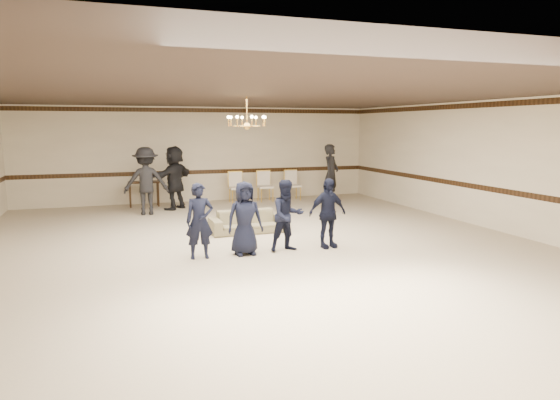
# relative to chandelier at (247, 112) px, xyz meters

# --- Properties ---
(room) EXTENTS (12.01, 14.01, 3.21)m
(room) POSITION_rel_chandelier_xyz_m (0.00, -1.00, -1.28)
(room) COLOR tan
(room) RESTS_ON ground
(chair_rail) EXTENTS (12.00, 0.02, 0.14)m
(chair_rail) POSITION_rel_chandelier_xyz_m (0.00, 5.99, -1.88)
(chair_rail) COLOR #321E0F
(chair_rail) RESTS_ON wall_back
(crown_molding) EXTENTS (12.00, 0.02, 0.14)m
(crown_molding) POSITION_rel_chandelier_xyz_m (0.00, 5.99, 0.21)
(crown_molding) COLOR #321E0F
(crown_molding) RESTS_ON wall_back
(chandelier) EXTENTS (0.94, 0.94, 0.89)m
(chandelier) POSITION_rel_chandelier_xyz_m (0.00, 0.00, 0.00)
(chandelier) COLOR gold
(chandelier) RESTS_ON ceiling
(boy_a) EXTENTS (0.55, 0.37, 1.48)m
(boy_a) POSITION_rel_chandelier_xyz_m (-1.37, -1.50, -2.14)
(boy_a) COLOR black
(boy_a) RESTS_ON floor
(boy_b) EXTENTS (0.74, 0.49, 1.48)m
(boy_b) POSITION_rel_chandelier_xyz_m (-0.47, -1.50, -2.14)
(boy_b) COLOR black
(boy_b) RESTS_ON floor
(boy_c) EXTENTS (0.77, 0.63, 1.48)m
(boy_c) POSITION_rel_chandelier_xyz_m (0.43, -1.50, -2.14)
(boy_c) COLOR black
(boy_c) RESTS_ON floor
(boy_d) EXTENTS (0.90, 0.46, 1.48)m
(boy_d) POSITION_rel_chandelier_xyz_m (1.33, -1.50, -2.14)
(boy_d) COLOR black
(boy_d) RESTS_ON floor
(settee) EXTENTS (1.85, 0.76, 0.53)m
(settee) POSITION_rel_chandelier_xyz_m (0.14, 0.50, -2.61)
(settee) COLOR #6A6347
(settee) RESTS_ON floor
(adult_left) EXTENTS (1.29, 0.78, 1.96)m
(adult_left) POSITION_rel_chandelier_xyz_m (-2.00, 3.86, -1.90)
(adult_left) COLOR black
(adult_left) RESTS_ON floor
(adult_mid) EXTENTS (1.71, 1.68, 1.96)m
(adult_mid) POSITION_rel_chandelier_xyz_m (-1.10, 4.56, -1.90)
(adult_mid) COLOR black
(adult_mid) RESTS_ON floor
(adult_right) EXTENTS (0.84, 0.83, 1.96)m
(adult_right) POSITION_rel_chandelier_xyz_m (4.00, 4.16, -1.90)
(adult_right) COLOR black
(adult_right) RESTS_ON floor
(banquet_chair_left) EXTENTS (0.52, 0.52, 1.02)m
(banquet_chair_left) POSITION_rel_chandelier_xyz_m (1.03, 5.18, -2.36)
(banquet_chair_left) COLOR beige
(banquet_chair_left) RESTS_ON floor
(banquet_chair_mid) EXTENTS (0.53, 0.53, 1.02)m
(banquet_chair_mid) POSITION_rel_chandelier_xyz_m (2.03, 5.18, -2.36)
(banquet_chair_mid) COLOR beige
(banquet_chair_mid) RESTS_ON floor
(banquet_chair_right) EXTENTS (0.50, 0.50, 1.02)m
(banquet_chair_right) POSITION_rel_chandelier_xyz_m (3.03, 5.18, -2.36)
(banquet_chair_right) COLOR beige
(banquet_chair_right) RESTS_ON floor
(console_table) EXTENTS (0.97, 0.42, 0.81)m
(console_table) POSITION_rel_chandelier_xyz_m (-1.97, 5.38, -2.47)
(console_table) COLOR #352111
(console_table) RESTS_ON floor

